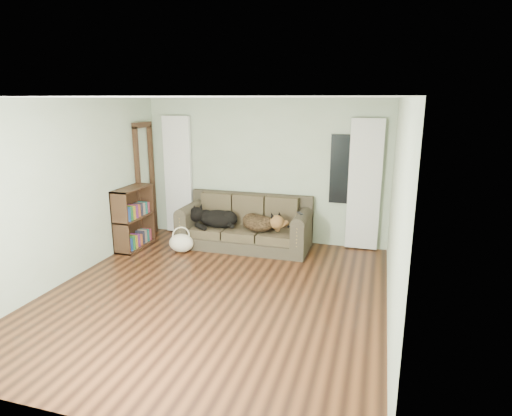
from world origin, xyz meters
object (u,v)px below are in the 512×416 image
(bookshelf, at_px, (134,220))
(sofa, at_px, (244,222))
(tote_bag, at_px, (181,243))
(dog_shepherd, at_px, (260,223))
(dog_black_lab, at_px, (216,220))

(bookshelf, bearing_deg, sofa, 14.69)
(sofa, relative_size, bookshelf, 2.12)
(tote_bag, relative_size, bookshelf, 0.40)
(dog_shepherd, height_order, tote_bag, dog_shepherd)
(dog_black_lab, relative_size, dog_shepherd, 1.07)
(sofa, height_order, tote_bag, sofa)
(sofa, distance_m, dog_shepherd, 0.33)
(tote_bag, xyz_separation_m, bookshelf, (-0.91, 0.00, 0.34))
(dog_black_lab, relative_size, tote_bag, 1.66)
(dog_shepherd, height_order, bookshelf, bookshelf)
(sofa, distance_m, bookshelf, 1.96)
(sofa, xyz_separation_m, tote_bag, (-0.97, -0.58, -0.29))
(sofa, height_order, dog_shepherd, sofa)
(dog_black_lab, distance_m, tote_bag, 0.75)
(bookshelf, bearing_deg, dog_black_lab, 17.99)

